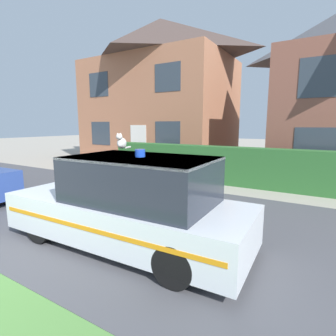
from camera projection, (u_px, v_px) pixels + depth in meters
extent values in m
cube|color=#4C4C51|center=(120.00, 211.00, 6.45)|extent=(28.00, 5.92, 0.01)
cube|color=#2D662D|center=(228.00, 165.00, 9.40)|extent=(9.77, 0.62, 1.35)
cylinder|color=black|center=(97.00, 205.00, 5.96)|extent=(0.60, 0.22, 0.59)
cylinder|color=black|center=(40.00, 226.00, 4.72)|extent=(0.60, 0.22, 0.59)
cylinder|color=black|center=(212.00, 228.00, 4.64)|extent=(0.60, 0.22, 0.59)
cylinder|color=black|center=(174.00, 266.00, 3.40)|extent=(0.60, 0.22, 0.59)
cube|color=silver|center=(125.00, 217.00, 4.65)|extent=(4.47, 1.77, 0.66)
cube|color=#232833|center=(141.00, 179.00, 4.36)|extent=(2.46, 1.55, 0.76)
cube|color=silver|center=(140.00, 158.00, 4.30)|extent=(2.46, 1.55, 0.04)
cube|color=orange|center=(150.00, 202.00, 5.35)|extent=(4.20, 0.14, 0.07)
cube|color=orange|center=(90.00, 230.00, 3.93)|extent=(4.20, 0.14, 0.07)
cylinder|color=blue|center=(140.00, 153.00, 4.29)|extent=(0.17, 0.17, 0.13)
ellipsoid|color=silver|center=(122.00, 143.00, 4.39)|extent=(0.19, 0.24, 0.18)
ellipsoid|color=white|center=(120.00, 144.00, 4.32)|extent=(0.09, 0.08, 0.10)
sphere|color=silver|center=(119.00, 137.00, 4.29)|extent=(0.10, 0.10, 0.10)
cone|color=silver|center=(118.00, 134.00, 4.29)|extent=(0.04, 0.04, 0.04)
cone|color=silver|center=(121.00, 134.00, 4.28)|extent=(0.04, 0.04, 0.04)
cylinder|color=silver|center=(128.00, 147.00, 4.45)|extent=(0.07, 0.17, 0.03)
cylinder|color=black|center=(3.00, 189.00, 7.38)|extent=(0.65, 0.22, 0.64)
cube|color=#A86B4C|center=(161.00, 112.00, 16.04)|extent=(8.11, 5.76, 5.83)
pyramid|color=#473833|center=(160.00, 40.00, 15.36)|extent=(8.52, 6.05, 2.38)
cube|color=white|center=(138.00, 145.00, 13.66)|extent=(1.00, 0.02, 2.10)
cube|color=#333D47|center=(101.00, 133.00, 14.94)|extent=(1.40, 0.02, 1.30)
cube|color=#333D47|center=(167.00, 135.00, 12.67)|extent=(1.40, 0.02, 1.30)
cube|color=#333D47|center=(99.00, 85.00, 14.50)|extent=(1.40, 0.02, 1.30)
cube|color=#333D47|center=(167.00, 77.00, 12.23)|extent=(1.40, 0.02, 1.30)
cube|color=#333D47|center=(316.00, 147.00, 8.83)|extent=(1.40, 0.02, 1.30)
cube|color=#333D47|center=(323.00, 77.00, 8.46)|extent=(1.40, 0.02, 1.30)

